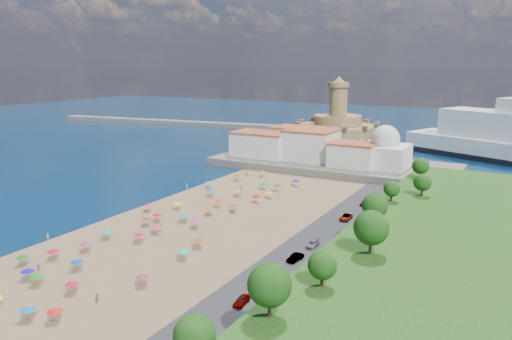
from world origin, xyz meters
The scene contains 11 objects.
ground centered at (0.00, 0.00, 0.00)m, with size 700.00×700.00×0.00m, color #071938.
terrace centered at (10.00, 73.00, 1.50)m, with size 90.00×36.00×3.00m, color #59544C.
jetty centered at (-12.00, 108.00, 1.20)m, with size 18.00×70.00×2.40m, color #59544C.
breakwater centered at (-110.00, 153.00, 1.30)m, with size 200.00×7.00×2.60m, color #59544C.
waterfront_buildings centered at (-3.05, 73.64, 7.88)m, with size 57.00×29.00×11.00m.
domed_building centered at (30.00, 71.00, 8.97)m, with size 16.00×16.00×15.00m.
fortress centered at (-12.00, 138.00, 6.68)m, with size 40.00×40.00×32.40m.
beach_parasols centered at (0.23, -12.06, 2.15)m, with size 32.40×115.07×2.20m.
beachgoers centered at (-4.95, -7.63, 1.11)m, with size 33.65×100.55×1.89m.
parked_cars centered at (36.00, -3.03, 1.38)m, with size 2.54×69.44×1.42m.
hillside_trees centered at (48.19, -14.56, 10.17)m, with size 12.92×111.55×8.02m.
Camera 1 is at (74.67, -101.25, 39.60)m, focal length 35.00 mm.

